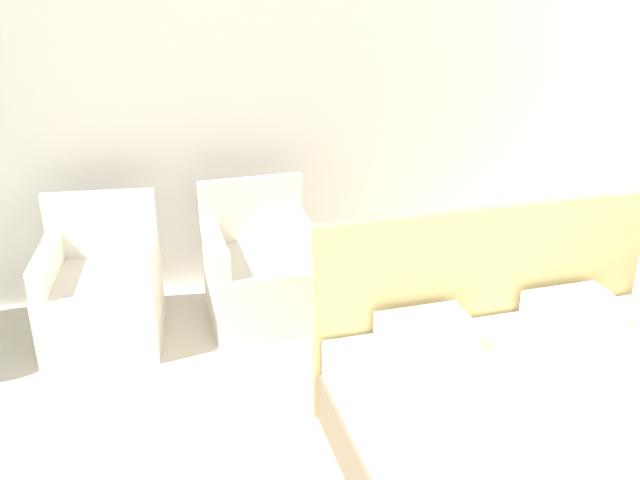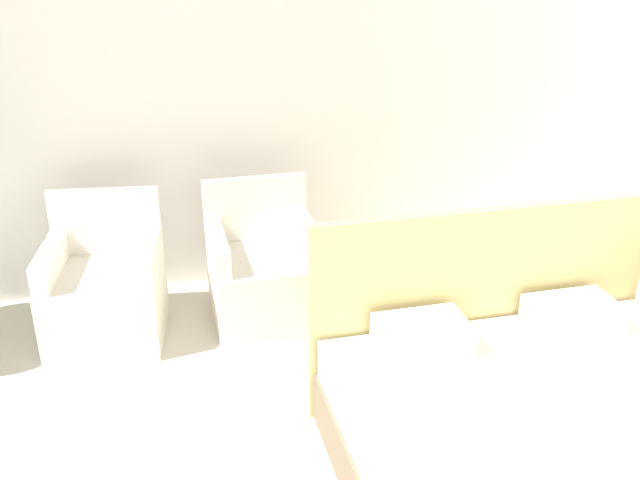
{
  "view_description": "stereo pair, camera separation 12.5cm",
  "coord_description": "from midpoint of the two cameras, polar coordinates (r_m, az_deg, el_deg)",
  "views": [
    {
      "loc": [
        -0.64,
        -0.75,
        2.44
      ],
      "look_at": [
        0.38,
        2.86,
        0.77
      ],
      "focal_mm": 40.0,
      "sensor_mm": 36.0,
      "label": 1
    },
    {
      "loc": [
        -0.52,
        -0.78,
        2.44
      ],
      "look_at": [
        0.38,
        2.86,
        0.77
      ],
      "focal_mm": 40.0,
      "sensor_mm": 36.0,
      "label": 2
    }
  ],
  "objects": [
    {
      "name": "wall_back",
      "position": [
        4.97,
        -7.0,
        12.31
      ],
      "size": [
        10.0,
        0.06,
        2.9
      ],
      "color": "silver",
      "rests_on": "ground_plane"
    },
    {
      "name": "armchair_near_window_left",
      "position": [
        4.71,
        -16.03,
        -4.23
      ],
      "size": [
        0.78,
        0.76,
        0.9
      ],
      "rotation": [
        0.0,
        0.0,
        -0.13
      ],
      "color": "silver",
      "rests_on": "ground_plane"
    },
    {
      "name": "armchair_near_window_right",
      "position": [
        4.75,
        -3.71,
        -3.0
      ],
      "size": [
        0.7,
        0.68,
        0.9
      ],
      "rotation": [
        0.0,
        0.0,
        0.01
      ],
      "color": "silver",
      "rests_on": "ground_plane"
    },
    {
      "name": "bed",
      "position": [
        3.44,
        20.85,
        -17.06
      ],
      "size": [
        1.91,
        2.18,
        1.11
      ],
      "color": "brown",
      "rests_on": "ground_plane"
    }
  ]
}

